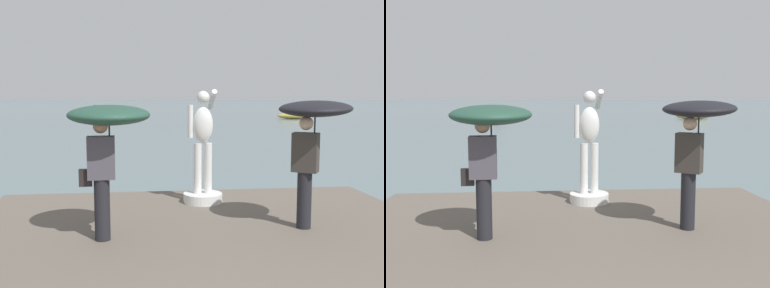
% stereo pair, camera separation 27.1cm
% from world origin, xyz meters
% --- Properties ---
extents(ground_plane, '(400.00, 400.00, 0.00)m').
position_xyz_m(ground_plane, '(0.00, 40.00, 0.00)').
color(ground_plane, slate).
extents(statue_white_figure, '(0.75, 0.93, 2.16)m').
position_xyz_m(statue_white_figure, '(0.23, 6.92, 1.20)').
color(statue_white_figure, silver).
rests_on(statue_white_figure, pier).
extents(onlooker_left, '(1.22, 1.23, 1.94)m').
position_xyz_m(onlooker_left, '(-1.41, 4.89, 1.97)').
color(onlooker_left, black).
rests_on(onlooker_left, pier).
extents(onlooker_right, '(1.51, 1.52, 2.00)m').
position_xyz_m(onlooker_right, '(1.63, 5.05, 1.99)').
color(onlooker_right, black).
rests_on(onlooker_right, pier).
extents(boat_mid, '(3.62, 4.20, 1.30)m').
position_xyz_m(boat_mid, '(-5.17, 50.87, 0.44)').
color(boat_mid, '#B2993D').
rests_on(boat_mid, ground).
extents(boat_leftward, '(3.59, 1.91, 0.64)m').
position_xyz_m(boat_leftward, '(14.86, 42.93, 0.32)').
color(boat_leftward, '#B2993D').
rests_on(boat_leftward, ground).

